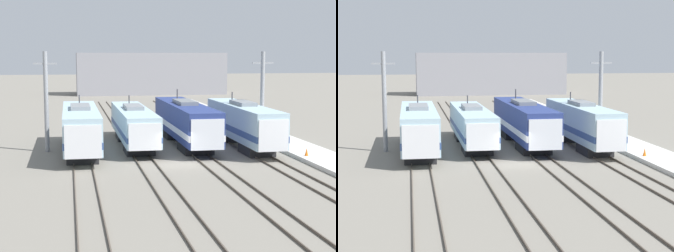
% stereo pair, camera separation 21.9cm
% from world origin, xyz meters
% --- Properties ---
extents(ground_plane, '(400.00, 400.00, 0.00)m').
position_xyz_m(ground_plane, '(0.00, 0.00, 0.00)').
color(ground_plane, slate).
extents(rail_pair_far_left, '(1.50, 120.00, 0.15)m').
position_xyz_m(rail_pair_far_left, '(-7.67, 0.00, 0.07)').
color(rail_pair_far_left, '#4C4238').
rests_on(rail_pair_far_left, ground_plane).
extents(rail_pair_center_left, '(1.51, 120.00, 0.15)m').
position_xyz_m(rail_pair_center_left, '(-2.56, 0.00, 0.07)').
color(rail_pair_center_left, '#4C4238').
rests_on(rail_pair_center_left, ground_plane).
extents(rail_pair_center_right, '(1.51, 120.00, 0.15)m').
position_xyz_m(rail_pair_center_right, '(2.56, 0.00, 0.07)').
color(rail_pair_center_right, '#4C4238').
rests_on(rail_pair_center_right, ground_plane).
extents(rail_pair_far_right, '(1.50, 120.00, 0.15)m').
position_xyz_m(rail_pair_far_right, '(7.67, 0.00, 0.07)').
color(rail_pair_far_right, '#4C4238').
rests_on(rail_pair_far_right, ground_plane).
extents(locomotive_far_left, '(3.11, 16.48, 4.95)m').
position_xyz_m(locomotive_far_left, '(-7.67, 6.25, 2.23)').
color(locomotive_far_left, '#232326').
rests_on(locomotive_far_left, ground_plane).
extents(locomotive_center_left, '(3.01, 16.88, 4.63)m').
position_xyz_m(locomotive_center_left, '(-2.56, 9.34, 2.05)').
color(locomotive_center_left, '#232326').
rests_on(locomotive_center_left, ground_plane).
extents(locomotive_center_right, '(3.11, 18.39, 5.20)m').
position_xyz_m(locomotive_center_right, '(2.56, 9.37, 2.23)').
color(locomotive_center_right, black).
rests_on(locomotive_center_right, ground_plane).
extents(locomotive_far_right, '(2.81, 16.59, 5.04)m').
position_xyz_m(locomotive_far_right, '(7.67, 6.82, 2.26)').
color(locomotive_far_right, '#232326').
rests_on(locomotive_far_right, ground_plane).
extents(catenary_tower_left, '(2.08, 0.40, 9.09)m').
position_xyz_m(catenary_tower_left, '(-10.68, 7.73, 4.67)').
color(catenary_tower_left, gray).
rests_on(catenary_tower_left, ground_plane).
extents(catenary_tower_right, '(2.08, 0.40, 9.09)m').
position_xyz_m(catenary_tower_right, '(9.73, 7.73, 4.67)').
color(catenary_tower_right, gray).
rests_on(catenary_tower_right, ground_plane).
extents(platform, '(4.00, 120.00, 0.33)m').
position_xyz_m(platform, '(12.26, 0.00, 0.16)').
color(platform, beige).
rests_on(platform, ground_plane).
extents(traffic_cone, '(0.30, 0.30, 0.67)m').
position_xyz_m(traffic_cone, '(10.99, -0.03, 0.66)').
color(traffic_cone, orange).
rests_on(traffic_cone, platform).
extents(depot_building, '(32.32, 10.08, 9.07)m').
position_xyz_m(depot_building, '(9.29, 79.53, 4.53)').
color(depot_building, gray).
rests_on(depot_building, ground_plane).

